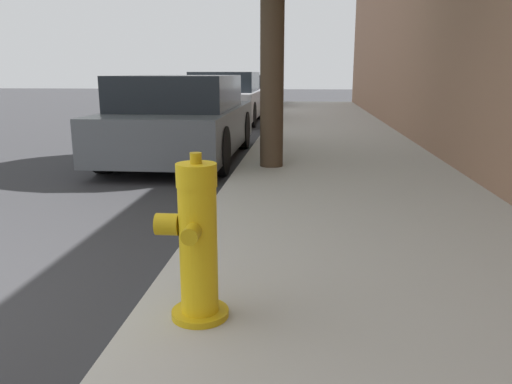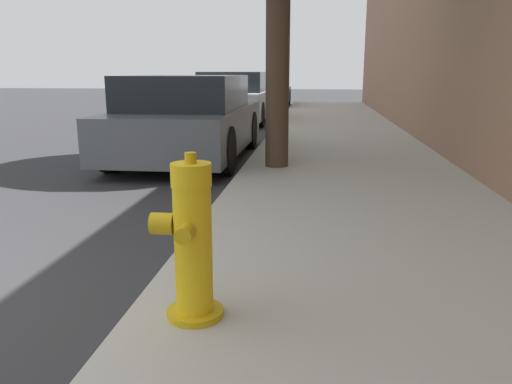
% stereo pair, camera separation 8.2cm
% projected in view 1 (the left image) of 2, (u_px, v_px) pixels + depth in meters
% --- Properties ---
extents(sidewalk_slab, '(2.90, 40.00, 0.13)m').
position_uv_depth(sidewalk_slab, '(421.00, 369.00, 2.27)').
color(sidewalk_slab, '#A8A59E').
rests_on(sidewalk_slab, ground_plane).
extents(fire_hydrant, '(0.36, 0.39, 0.87)m').
position_uv_depth(fire_hydrant, '(197.00, 244.00, 2.53)').
color(fire_hydrant, '#C39C11').
rests_on(fire_hydrant, sidewalk_slab).
extents(parked_car_near, '(1.84, 4.06, 1.33)m').
position_uv_depth(parked_car_near, '(182.00, 119.00, 7.96)').
color(parked_car_near, '#4C5156').
rests_on(parked_car_near, ground_plane).
extents(parked_car_mid, '(1.84, 3.97, 1.39)m').
position_uv_depth(parked_car_mid, '(227.00, 98.00, 13.87)').
color(parked_car_mid, '#B7B7BC').
rests_on(parked_car_mid, ground_plane).
extents(parked_car_far, '(1.73, 4.57, 1.27)m').
position_uv_depth(parked_car_far, '(257.00, 92.00, 19.94)').
color(parked_car_far, black).
rests_on(parked_car_far, ground_plane).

